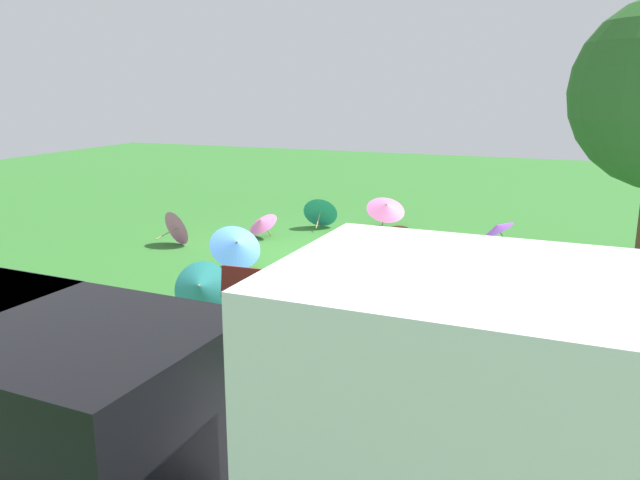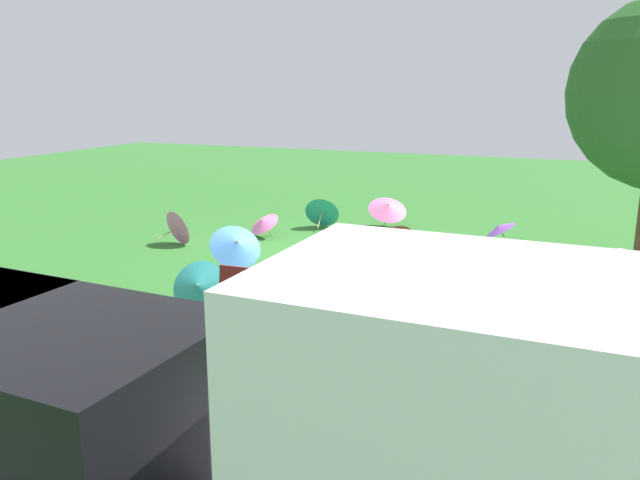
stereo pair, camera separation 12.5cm
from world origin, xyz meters
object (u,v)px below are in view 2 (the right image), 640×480
at_px(parasol_pink_2, 388,207).
at_px(parasol_teal_0, 323,210).
at_px(parasol_pink_3, 263,222).
at_px(parasol_purple_0, 380,292).
at_px(box_trailer_white, 535,450).
at_px(park_bench, 276,298).
at_px(parasol_pink_1, 181,226).
at_px(parasol_red_1, 398,232).
at_px(parasol_blue_0, 236,244).
at_px(parasol_purple_2, 499,228).
at_px(parasol_pink_4, 628,271).
at_px(parasol_teal_1, 199,286).

height_order(parasol_pink_2, parasol_teal_0, parasol_pink_2).
bearing_deg(parasol_pink_3, parasol_purple_0, 135.95).
bearing_deg(box_trailer_white, park_bench, -47.57).
xyz_separation_m(parasol_pink_1, parasol_pink_2, (-3.66, -3.28, 0.11)).
height_order(parasol_pink_1, parasol_red_1, parasol_pink_1).
bearing_deg(box_trailer_white, parasol_blue_0, -48.41).
height_order(box_trailer_white, parasol_teal_0, box_trailer_white).
xyz_separation_m(parasol_pink_2, parasol_purple_2, (-2.71, 0.72, -0.13)).
bearing_deg(parasol_pink_2, parasol_blue_0, 71.32).
relative_size(box_trailer_white, parasol_purple_0, 3.69).
distance_m(parasol_purple_0, parasol_blue_0, 3.43).
bearing_deg(parasol_pink_4, parasol_purple_0, 36.64).
height_order(box_trailer_white, parasol_pink_2, box_trailer_white).
height_order(parasol_purple_0, parasol_pink_2, parasol_pink_2).
xyz_separation_m(parasol_purple_0, parasol_pink_2, (1.64, -5.85, 0.13)).
bearing_deg(parasol_pink_3, parasol_blue_0, 106.80).
bearing_deg(park_bench, parasol_teal_1, -8.74).
distance_m(park_bench, parasol_purple_0, 1.61).
distance_m(box_trailer_white, parasol_blue_0, 8.61).
bearing_deg(parasol_teal_1, parasol_pink_1, -51.80).
bearing_deg(parasol_pink_1, parasol_pink_2, -138.13).
bearing_deg(parasol_blue_0, parasol_pink_2, -108.68).
distance_m(parasol_pink_3, parasol_purple_2, 5.18).
bearing_deg(parasol_pink_4, parasol_blue_0, 10.93).
bearing_deg(parasol_teal_0, parasol_red_1, 153.63).
height_order(parasol_blue_0, parasol_pink_3, parasol_blue_0).
bearing_deg(parasol_pink_3, parasol_purple_2, -165.34).
bearing_deg(parasol_teal_0, box_trailer_white, 118.29).
bearing_deg(box_trailer_white, parasol_teal_1, -39.86).
relative_size(parasol_pink_2, parasol_blue_0, 1.00).
xyz_separation_m(parasol_purple_0, parasol_red_1, (0.92, -4.24, -0.08)).
distance_m(parasol_pink_3, parasol_teal_0, 1.72).
xyz_separation_m(parasol_purple_2, parasol_pink_4, (-2.37, 2.56, 0.01)).
bearing_deg(parasol_teal_0, parasol_pink_1, 51.63).
distance_m(box_trailer_white, parasol_red_1, 10.03).
bearing_deg(box_trailer_white, parasol_teal_0, -61.71).
xyz_separation_m(box_trailer_white, parasol_pink_1, (7.81, -7.70, -0.93)).
bearing_deg(parasol_pink_1, parasol_purple_0, 154.13).
relative_size(parasol_teal_1, parasol_red_1, 1.26).
xyz_separation_m(parasol_pink_1, parasol_red_1, (-4.37, -1.67, -0.09)).
relative_size(parasol_purple_2, parasol_teal_1, 0.78).
distance_m(park_bench, parasol_pink_1, 5.50).
bearing_deg(parasol_pink_2, parasol_teal_0, 19.52).
relative_size(box_trailer_white, parasol_red_1, 4.22).
bearing_deg(parasol_purple_0, parasol_teal_0, -59.69).
relative_size(park_bench, parasol_red_1, 2.12).
relative_size(box_trailer_white, parasol_pink_1, 3.73).
bearing_deg(parasol_purple_0, parasol_pink_1, -25.87).
distance_m(park_bench, parasol_teal_0, 6.69).
bearing_deg(parasol_purple_2, parasol_red_1, 23.92).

